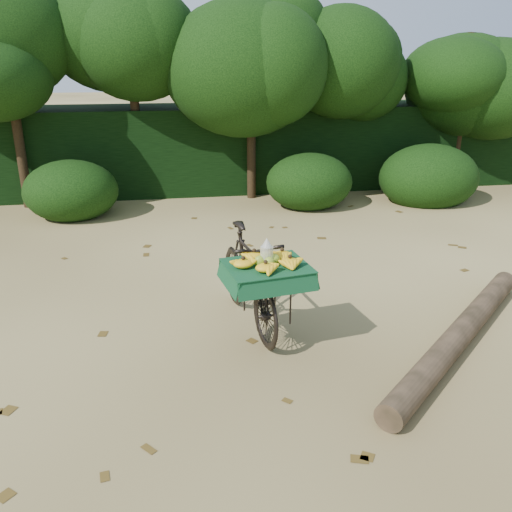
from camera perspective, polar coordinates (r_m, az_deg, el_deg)
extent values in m
plane|color=tan|center=(6.62, 2.36, -5.16)|extent=(80.00, 80.00, 0.00)
imported|color=black|center=(5.95, -0.81, -2.33)|extent=(0.81, 1.90, 1.11)
cube|color=black|center=(5.29, 1.16, -1.20)|extent=(0.47, 0.54, 0.03)
cube|color=#134723|center=(5.28, 1.16, -1.01)|extent=(0.89, 0.78, 0.01)
ellipsoid|color=olive|center=(5.29, 1.96, -0.33)|extent=(0.11, 0.09, 0.12)
ellipsoid|color=olive|center=(5.32, 0.93, -0.19)|extent=(0.11, 0.09, 0.12)
ellipsoid|color=olive|center=(5.24, 0.37, -0.53)|extent=(0.11, 0.09, 0.12)
ellipsoid|color=olive|center=(5.21, 1.42, -0.68)|extent=(0.11, 0.09, 0.12)
cylinder|color=#EAE5C6|center=(5.25, 1.13, 0.14)|extent=(0.13, 0.13, 0.17)
cylinder|color=brown|center=(6.08, 20.68, -7.70)|extent=(2.75, 2.60, 0.25)
cube|color=black|center=(12.35, -3.62, 11.35)|extent=(26.00, 1.80, 1.80)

